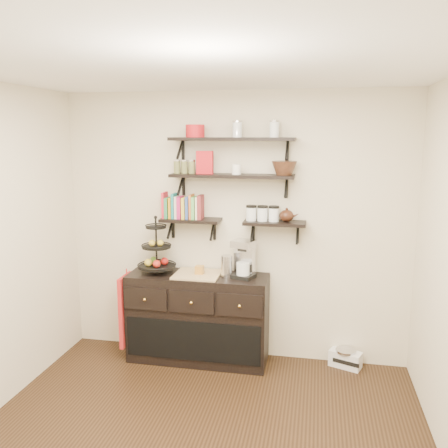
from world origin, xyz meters
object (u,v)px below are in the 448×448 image
coffee_maker (244,259)px  radio (345,358)px  sideboard (198,318)px  fruit_stand (157,254)px

coffee_maker → radio: size_ratio=1.11×
sideboard → coffee_maker: (0.46, 0.03, 0.63)m
sideboard → coffee_maker: size_ratio=3.74×
sideboard → coffee_maker: coffee_maker is taller
coffee_maker → fruit_stand: bearing=-159.7°
fruit_stand → radio: size_ratio=1.65×
sideboard → radio: size_ratio=4.15×
fruit_stand → radio: bearing=3.7°
fruit_stand → coffee_maker: fruit_stand is taller
sideboard → radio: (1.47, 0.13, -0.36)m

